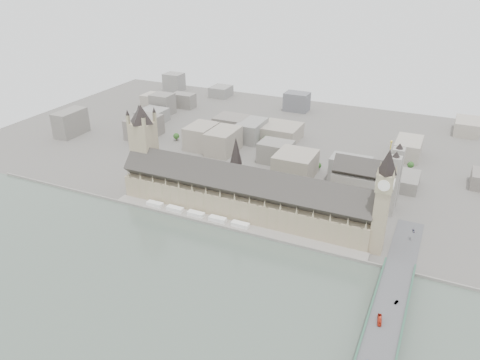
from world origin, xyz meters
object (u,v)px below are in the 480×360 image
at_px(car_silver, 396,302).
at_px(westminster_abbey, 367,183).
at_px(elizabeth_tower, 383,195).
at_px(car_approach, 414,231).
at_px(victoria_tower, 144,144).
at_px(red_bus_north, 380,320).
at_px(westminster_bridge, 385,322).
at_px(palace_of_westminster, 242,194).

bearing_deg(car_silver, westminster_abbey, 127.45).
bearing_deg(elizabeth_tower, westminster_abbey, 107.29).
xyz_separation_m(car_silver, car_approach, (0.24, 108.99, -0.00)).
xyz_separation_m(elizabeth_tower, victoria_tower, (-260.00, 18.00, -2.88)).
bearing_deg(westminster_abbey, elizabeth_tower, -72.71).
relative_size(victoria_tower, car_approach, 19.45).
height_order(elizabeth_tower, car_silver, elizabeth_tower).
distance_m(elizabeth_tower, victoria_tower, 260.64).
distance_m(red_bus_north, car_silver, 26.47).
relative_size(victoria_tower, car_silver, 21.98).
xyz_separation_m(elizabeth_tower, car_approach, (28.37, 31.79, -47.09)).
bearing_deg(westminster_abbey, victoria_tower, -163.50).
bearing_deg(car_silver, red_bus_north, -88.62).
xyz_separation_m(westminster_bridge, westminster_abbey, (-51.08, 182.50, 19.96)).
bearing_deg(palace_of_westminster, red_bus_north, -35.81).
bearing_deg(westminster_bridge, red_bus_north, -118.82).
height_order(palace_of_westminster, elizabeth_tower, elizabeth_tower).
height_order(westminster_bridge, car_approach, car_approach).
bearing_deg(red_bus_north, westminster_abbey, 94.82).
bearing_deg(westminster_bridge, elizabeth_tower, 104.11).
height_order(westminster_abbey, red_bus_north, westminster_abbey).
relative_size(palace_of_westminster, red_bus_north, 23.88).
distance_m(victoria_tower, red_bus_north, 308.05).
distance_m(palace_of_westminster, elizabeth_tower, 142.94).
height_order(elizabeth_tower, red_bus_north, elizabeth_tower).
height_order(westminster_abbey, car_silver, westminster_abbey).
bearing_deg(car_approach, palace_of_westminster, 173.22).
relative_size(westminster_bridge, car_approach, 63.23).
xyz_separation_m(victoria_tower, westminster_abbey, (232.92, 69.00, -30.12)).
bearing_deg(car_silver, car_approach, 108.73).
height_order(palace_of_westminster, car_approach, palace_of_westminster).
bearing_deg(red_bus_north, car_silver, 63.33).
relative_size(car_silver, car_approach, 0.89).
distance_m(westminster_bridge, westminster_abbey, 190.56).
relative_size(westminster_bridge, red_bus_north, 29.29).
xyz_separation_m(palace_of_westminster, red_bus_north, (158.18, -114.14, -10.91)).
bearing_deg(car_approach, car_silver, -103.80).
relative_size(westminster_abbey, car_approach, 13.23).
distance_m(westminster_abbey, car_silver, 173.80).
bearing_deg(westminster_bridge, car_silver, 77.27).
bearing_deg(red_bus_north, westminster_bridge, 51.99).
distance_m(westminster_abbey, car_approach, 79.51).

